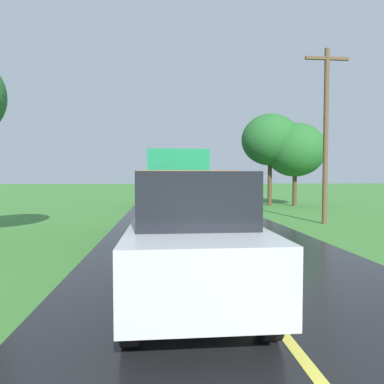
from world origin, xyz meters
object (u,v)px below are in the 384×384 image
banana_truck_far (169,184)px  roadside_tree_mid_right (270,140)px  utility_pole_roadside (326,130)px  banana_truck_near (181,191)px  following_car (191,236)px  roadside_tree_near_left (295,150)px

banana_truck_far → roadside_tree_mid_right: bearing=-6.5°
utility_pole_roadside → banana_truck_near: bearing=-159.4°
banana_truck_far → utility_pole_roadside: bearing=-57.9°
utility_pole_roadside → banana_truck_far: bearing=122.1°
roadside_tree_mid_right → following_car: bearing=-111.2°
roadside_tree_mid_right → following_car: size_ratio=1.51×
utility_pole_roadside → following_car: utility_pole_roadside is taller
roadside_tree_mid_right → banana_truck_far: bearing=173.5°
banana_truck_far → utility_pole_roadside: 11.93m
utility_pole_roadside → following_car: size_ratio=1.74×
roadside_tree_near_left → banana_truck_far: bearing=171.7°
banana_truck_near → utility_pole_roadside: bearing=20.6°
following_car → utility_pole_roadside: bearing=53.8°
banana_truck_near → following_car: (-0.20, -6.28, -0.40)m
following_car → roadside_tree_near_left: bearing=63.9°
banana_truck_near → roadside_tree_near_left: size_ratio=1.05×
banana_truck_far → following_car: banana_truck_far is taller
banana_truck_far → roadside_tree_near_left: (8.39, -1.23, 2.26)m
banana_truck_far → utility_pole_roadside: (6.21, -9.90, 2.36)m
banana_truck_near → banana_truck_far: bearing=90.6°
following_car → roadside_tree_mid_right: bearing=68.8°
banana_truck_far → roadside_tree_near_left: roadside_tree_near_left is taller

